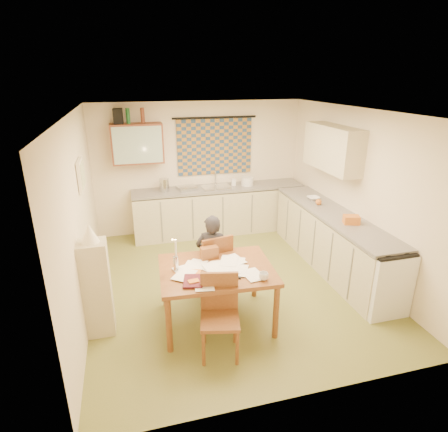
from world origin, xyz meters
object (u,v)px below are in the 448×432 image
object	(u,v)px
counter_right	(331,240)
shelf_stand	(97,288)
dining_table	(217,295)
chair_far	(213,277)
stove	(381,279)
counter_back	(219,210)
person	(212,258)

from	to	relation	value
counter_right	shelf_stand	xyz separation A→B (m)	(-3.54, -0.81, 0.14)
dining_table	counter_right	bearing A→B (deg)	27.99
dining_table	shelf_stand	size ratio (longest dim) A/B	1.19
counter_right	chair_far	xyz separation A→B (m)	(-2.06, -0.40, -0.15)
stove	shelf_stand	xyz separation A→B (m)	(-3.54, 0.45, 0.15)
stove	dining_table	xyz separation A→B (m)	(-2.13, 0.29, -0.07)
dining_table	chair_far	size ratio (longest dim) A/B	1.47
counter_back	person	world-z (taller)	person
stove	person	world-z (taller)	person
stove	shelf_stand	bearing A→B (deg)	172.71
shelf_stand	counter_back	bearing A→B (deg)	51.02
counter_back	chair_far	size ratio (longest dim) A/B	3.41
person	shelf_stand	world-z (taller)	person
chair_far	person	xyz separation A→B (m)	(-0.01, -0.04, 0.32)
stove	person	bearing A→B (deg)	158.23
dining_table	person	bearing A→B (deg)	85.73
counter_right	person	distance (m)	2.11
chair_far	shelf_stand	world-z (taller)	shelf_stand
shelf_stand	chair_far	bearing A→B (deg)	15.36
stove	dining_table	world-z (taller)	stove
counter_right	shelf_stand	bearing A→B (deg)	-167.13
stove	person	distance (m)	2.23
person	shelf_stand	distance (m)	1.52
counter_right	chair_far	size ratio (longest dim) A/B	3.04
counter_back	person	size ratio (longest dim) A/B	2.67
stove	chair_far	size ratio (longest dim) A/B	0.92
stove	dining_table	bearing A→B (deg)	172.15
counter_back	counter_right	bearing A→B (deg)	-52.97
counter_back	chair_far	bearing A→B (deg)	-106.45
counter_back	shelf_stand	xyz separation A→B (m)	(-2.15, -2.65, 0.14)
counter_back	counter_right	size ratio (longest dim) A/B	1.12
counter_right	chair_far	bearing A→B (deg)	-168.96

